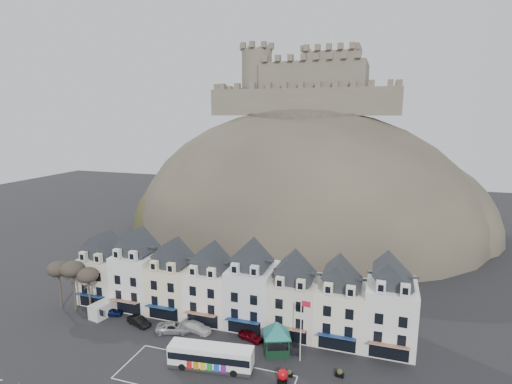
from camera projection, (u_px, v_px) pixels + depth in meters
ground at (186, 380)px, 49.21m from camera, size 300.00×300.00×0.00m
coach_bay_markings at (205, 377)px, 49.77m from camera, size 22.00×7.50×0.01m
townhouse_terrace at (233, 288)px, 63.06m from camera, size 54.40×9.35×11.80m
castle_hill at (305, 230)px, 113.18m from camera, size 100.00×76.00×68.00m
castle at (310, 86)px, 112.27m from camera, size 50.20×22.20×22.00m
tree_left_far at (58, 269)px, 66.50m from camera, size 3.61×3.61×8.24m
tree_left_mid at (73, 269)px, 65.52m from camera, size 3.78×3.78×8.64m
tree_left_near at (88, 276)px, 64.74m from camera, size 3.43×3.43×7.84m
bus at (211, 356)px, 51.33m from camera, size 11.21×3.89×3.10m
bus_shelter at (277, 329)px, 54.29m from camera, size 6.79×6.79×4.63m
red_buoy at (283, 376)px, 48.73m from camera, size 1.40×1.40×1.73m
flagpole at (302, 326)px, 52.11m from camera, size 1.29×0.20×8.94m
white_van at (106, 308)px, 65.21m from camera, size 3.17×5.48×2.35m
planter_west at (289, 373)px, 49.89m from camera, size 0.91×0.62×0.89m
planter_east at (340, 373)px, 49.83m from camera, size 1.12×0.73×1.05m
car_navy at (111, 312)px, 64.94m from camera, size 4.07×2.73×1.29m
car_black at (139, 321)px, 61.92m from camera, size 4.49×2.75×1.40m
car_silver at (174, 327)px, 60.05m from camera, size 5.70×4.01×1.46m
car_white at (197, 327)px, 60.23m from camera, size 5.15×2.87×1.41m
car_maroon at (251, 336)px, 57.85m from camera, size 4.13×2.61×1.31m
car_charcoal at (284, 346)px, 55.18m from camera, size 4.72×1.99×1.52m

